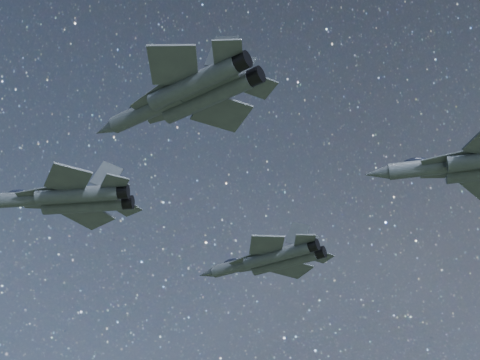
% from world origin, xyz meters
% --- Properties ---
extents(jet_lead, '(17.80, 11.86, 4.52)m').
position_xyz_m(jet_lead, '(-18.13, -5.46, 158.19)').
color(jet_lead, '#3A4148').
extents(jet_left, '(17.54, 12.42, 4.45)m').
position_xyz_m(jet_left, '(-4.83, 16.47, 158.52)').
color(jet_left, '#3A4148').
extents(jet_right, '(18.09, 12.65, 4.56)m').
position_xyz_m(jet_right, '(0.62, -13.33, 158.72)').
color(jet_right, '#3A4148').
extents(jet_slot, '(18.49, 12.59, 4.65)m').
position_xyz_m(jet_slot, '(21.17, 6.18, 157.63)').
color(jet_slot, '#3A4148').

